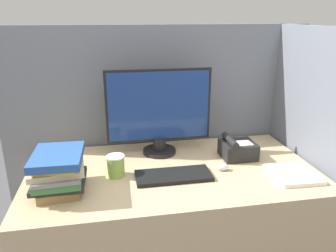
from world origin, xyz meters
TOP-DOWN VIEW (x-y plane):
  - cubicle_panel_rear at (0.00, 0.83)m, footprint 1.89×0.04m
  - cubicle_panel_right at (0.78, 0.43)m, footprint 0.04×0.85m
  - desk at (0.00, 0.40)m, footprint 1.49×0.79m
  - monitor at (-0.03, 0.63)m, footprint 0.59×0.19m
  - keyboard at (-0.01, 0.31)m, footprint 0.38×0.16m
  - mouse at (0.26, 0.34)m, footprint 0.06×0.04m
  - coffee_cup at (-0.29, 0.38)m, footprint 0.09×0.09m
  - book_stack at (-0.55, 0.27)m, footprint 0.25×0.29m
  - desk_telephone at (0.39, 0.48)m, footprint 0.19×0.18m
  - paper_pile at (0.58, 0.21)m, footprint 0.22×0.24m

SIDE VIEW (x-z plane):
  - desk at x=0.00m, z-range 0.00..0.76m
  - cubicle_panel_rear at x=0.00m, z-range 0.00..1.48m
  - cubicle_panel_right at x=0.78m, z-range 0.00..1.48m
  - keyboard at x=-0.01m, z-range 0.76..0.78m
  - paper_pile at x=0.58m, z-range 0.76..0.78m
  - mouse at x=0.26m, z-range 0.76..0.80m
  - desk_telephone at x=0.39m, z-range 0.75..0.88m
  - coffee_cup at x=-0.29m, z-range 0.76..0.87m
  - book_stack at x=-0.55m, z-range 0.77..0.96m
  - monitor at x=-0.03m, z-range 0.76..1.25m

